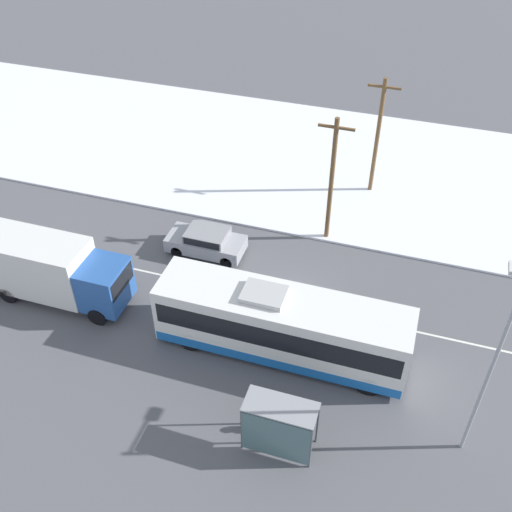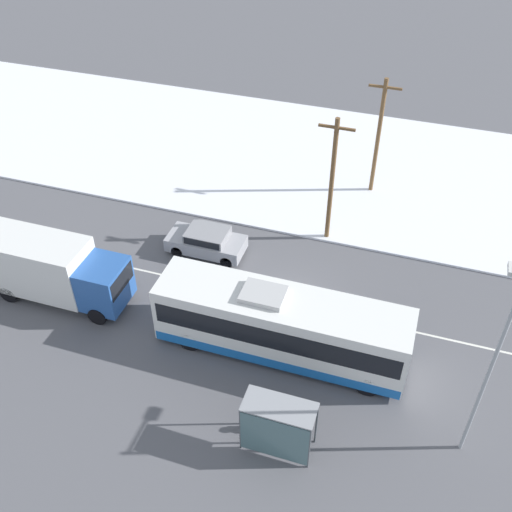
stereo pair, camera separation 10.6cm
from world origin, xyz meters
name	(u,v)px [view 2 (the right image)]	position (x,y,z in m)	size (l,w,h in m)	color
ground_plane	(286,303)	(0.00, 0.00, 0.00)	(120.00, 120.00, 0.00)	#56565B
snow_lot	(342,167)	(0.00, 12.96, 0.06)	(80.00, 15.54, 0.12)	white
lane_marking_center	(286,303)	(0.00, 0.00, 0.00)	(60.00, 0.12, 0.00)	silver
city_bus	(281,325)	(0.56, -2.95, 1.60)	(10.82, 2.57, 3.28)	white
box_truck	(49,267)	(-10.80, -2.94, 1.78)	(7.39, 2.30, 3.24)	silver
sedan_car	(207,240)	(-5.03, 2.42, 0.78)	(4.04, 1.80, 1.42)	#9E9EA3
pedestrian_at_stop	(294,413)	(2.18, -6.67, 1.06)	(0.62, 0.28, 1.72)	#23232D
bus_shelter	(277,425)	(1.80, -7.80, 1.67)	(2.68, 1.20, 2.40)	gray
streetlamp	(492,357)	(8.42, -5.09, 4.77)	(0.36, 2.23, 7.66)	#9EA3A8
utility_pole_roadside	(332,179)	(0.69, 5.58, 3.75)	(1.80, 0.24, 7.13)	brown
utility_pole_snowlot	(378,135)	(2.19, 10.88, 3.74)	(1.80, 0.24, 7.12)	brown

